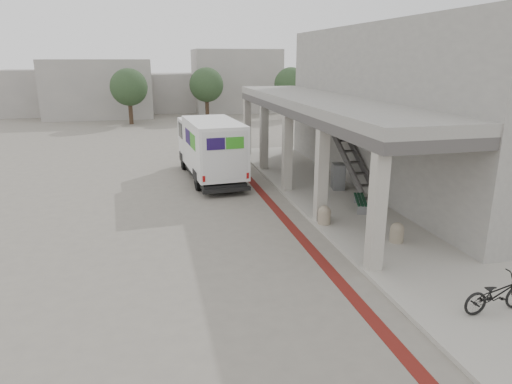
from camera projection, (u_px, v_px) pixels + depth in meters
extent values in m
plane|color=slate|center=(266.00, 233.00, 15.28)|extent=(120.00, 120.00, 0.00)
cube|color=#5F1813|center=(278.00, 212.00, 17.37)|extent=(0.35, 40.00, 0.01)
cube|color=#A19D90|center=(375.00, 222.00, 16.15)|extent=(4.40, 28.00, 0.12)
cube|color=gray|center=(402.00, 108.00, 20.12)|extent=(4.30, 17.00, 7.00)
cube|color=#484543|center=(322.00, 110.00, 19.29)|extent=(3.40, 16.90, 0.35)
cube|color=gray|center=(322.00, 102.00, 19.19)|extent=(3.40, 16.90, 0.35)
cube|color=gray|center=(99.00, 89.00, 44.45)|extent=(10.00, 6.00, 5.50)
cube|color=gray|center=(170.00, 92.00, 49.95)|extent=(8.00, 6.00, 4.00)
cube|color=gray|center=(236.00, 81.00, 49.28)|extent=(9.00, 6.00, 6.50)
cube|color=gray|center=(40.00, 93.00, 46.06)|extent=(7.00, 5.00, 4.50)
cylinder|color=#38281C|center=(131.00, 110.00, 39.96)|extent=(0.36, 0.36, 2.40)
sphere|color=#253720|center=(129.00, 87.00, 39.39)|extent=(3.20, 3.20, 3.20)
cylinder|color=#38281C|center=(207.00, 106.00, 43.38)|extent=(0.36, 0.36, 2.40)
sphere|color=#253720|center=(206.00, 85.00, 42.81)|extent=(3.20, 3.20, 3.20)
cylinder|color=#38281C|center=(291.00, 105.00, 44.22)|extent=(0.36, 0.36, 2.40)
sphere|color=#253720|center=(291.00, 84.00, 43.65)|extent=(3.20, 3.20, 3.20)
cube|color=black|center=(211.00, 171.00, 22.02)|extent=(2.30, 6.37, 0.27)
cube|color=silver|center=(214.00, 146.00, 20.90)|extent=(2.46, 4.78, 2.32)
cube|color=silver|center=(201.00, 138.00, 23.76)|extent=(2.26, 1.84, 2.05)
cube|color=silver|center=(198.00, 149.00, 24.83)|extent=(2.00, 0.67, 0.71)
cube|color=black|center=(198.00, 127.00, 24.27)|extent=(1.99, 0.57, 0.94)
cube|color=black|center=(227.00, 190.00, 19.09)|extent=(2.06, 0.36, 0.16)
cube|color=#20104A|center=(188.00, 136.00, 21.05)|extent=(0.10, 1.25, 0.67)
cube|color=#339620|center=(193.00, 141.00, 19.82)|extent=(0.10, 1.25, 0.67)
cube|color=#20104A|center=(216.00, 144.00, 18.48)|extent=(0.76, 0.08, 0.49)
cube|color=#339620|center=(235.00, 143.00, 18.71)|extent=(0.76, 0.08, 0.49)
cylinder|color=black|center=(184.00, 162.00, 23.87)|extent=(0.30, 0.82, 0.80)
cylinder|color=black|center=(219.00, 159.00, 24.41)|extent=(0.30, 0.82, 0.80)
cylinder|color=black|center=(198.00, 181.00, 20.11)|extent=(0.30, 0.82, 0.80)
cylinder|color=black|center=(239.00, 178.00, 20.64)|extent=(0.30, 0.82, 0.80)
cube|color=gray|center=(362.00, 210.00, 16.65)|extent=(0.35, 0.19, 0.35)
cube|color=gray|center=(358.00, 199.00, 17.96)|extent=(0.35, 0.19, 0.35)
cube|color=#10301E|center=(357.00, 199.00, 17.27)|extent=(0.66, 1.59, 0.04)
cube|color=#10301E|center=(360.00, 199.00, 17.25)|extent=(0.66, 1.59, 0.04)
cube|color=#10301E|center=(364.00, 199.00, 17.24)|extent=(0.66, 1.59, 0.04)
cylinder|color=gray|center=(324.00, 218.00, 15.72)|extent=(0.43, 0.43, 0.43)
sphere|color=gray|center=(324.00, 212.00, 15.66)|extent=(0.43, 0.43, 0.43)
cylinder|color=gray|center=(397.00, 235.00, 14.17)|extent=(0.42, 0.42, 0.42)
sphere|color=gray|center=(397.00, 229.00, 14.11)|extent=(0.42, 0.42, 0.42)
cube|color=slate|center=(338.00, 176.00, 19.82)|extent=(0.63, 0.76, 1.11)
imported|color=black|center=(496.00, 294.00, 10.20)|extent=(1.70, 0.66, 0.88)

